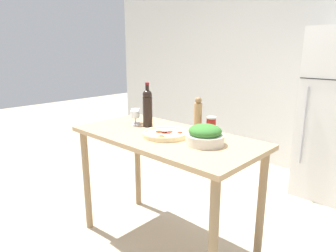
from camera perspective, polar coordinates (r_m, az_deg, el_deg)
The scene contains 10 objects.
ground_plane at distance 2.59m, azimuth -0.56°, elevation -21.51°, with size 14.00×14.00×0.00m, color #BCAD93.
wall_back at distance 4.05m, azimuth 22.62°, elevation 10.21°, with size 6.40×0.06×2.60m.
prep_counter at distance 2.22m, azimuth -0.61°, elevation -4.93°, with size 1.42×0.69×0.91m.
wine_bottle at distance 2.39m, azimuth -3.92°, elevation 3.61°, with size 0.08×0.08×0.35m.
wine_glass_near at distance 2.45m, azimuth -6.32°, elevation 2.05°, with size 0.08×0.08×0.12m.
wine_glass_far at distance 2.53m, azimuth -6.20°, elevation 2.46°, with size 0.08×0.08×0.12m.
pepper_mill at distance 2.18m, azimuth 5.72°, elevation 1.82°, with size 0.06×0.06×0.28m.
salad_bowl at distance 1.97m, azimuth 7.04°, elevation -1.77°, with size 0.26×0.26×0.13m.
homemade_pizza at distance 2.14m, azimuth -0.49°, elevation -1.45°, with size 0.33×0.33×0.04m.
salt_canister at distance 2.17m, azimuth 8.19°, elevation -0.05°, with size 0.07×0.07×0.14m.
Camera 1 is at (1.46, -1.51, 1.52)m, focal length 32.00 mm.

